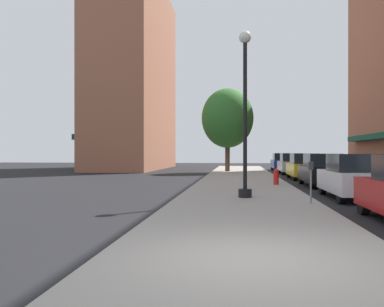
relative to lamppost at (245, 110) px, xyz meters
The scene contains 12 objects.
ground_plane 10.68m from the lamppost, 67.12° to the left, with size 90.00×90.00×0.00m, color black.
sidewalk_slab 10.85m from the lamppost, 90.21° to the left, with size 4.80×50.00×0.12m, color gray.
building_far_background 31.13m from the lamppost, 111.27° to the left, with size 6.80×18.00×19.26m.
lamppost is the anchor object (origin of this frame).
fire_hydrant 6.98m from the lamppost, 75.21° to the left, with size 0.33×0.26×0.79m.
parking_meter_near 3.41m from the lamppost, 38.05° to the right, with size 0.14×0.09×1.31m.
tree_near 21.12m from the lamppost, 93.06° to the left, with size 4.42×4.42×7.08m.
car_white 4.73m from the lamppost, 14.06° to the left, with size 1.80×4.30×1.66m.
car_black 8.17m from the lamppost, 59.53° to the left, with size 1.80×4.30×1.66m.
car_yellow 13.28m from the lamppost, 72.35° to the left, with size 1.80×4.30×1.66m.
car_silver 19.54m from the lamppost, 78.21° to the left, with size 1.80×4.30×1.66m.
car_blue 26.63m from the lamppost, 81.41° to the left, with size 1.80×4.30×1.66m.
Camera 1 is at (-0.22, -6.40, 1.71)m, focal length 39.41 mm.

